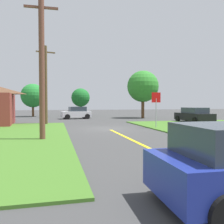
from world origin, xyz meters
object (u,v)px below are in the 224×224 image
Objects in this scene: oak_tree_left at (33,96)px; pine_tree_center at (81,98)px; stop_sign at (156,103)px; utility_pole_mid at (46,84)px; oak_tree_right at (143,87)px; car_on_crossroad at (194,115)px; utility_pole_near at (42,67)px; car_approaching_junction at (76,113)px.

oak_tree_left is 7.79m from pine_tree_center.
stop_sign is 23.95m from oak_tree_left.
utility_pole_mid is at bearing -80.52° from oak_tree_left.
oak_tree_right is (3.95, 13.53, 2.35)m from stop_sign.
utility_pole_near is (-15.05, -8.94, 3.24)m from car_on_crossroad.
car_on_crossroad is at bearing -4.47° from utility_pole_mid.
utility_pole_near is (-3.42, -18.53, 3.25)m from car_approaching_junction.
utility_pole_near is at bearing -125.05° from oak_tree_right.
car_on_crossroad is 15.58m from utility_pole_mid.
oak_tree_right is (-2.29, 9.25, 3.65)m from car_on_crossroad.
stop_sign is at bearing -80.08° from pine_tree_center.
oak_tree_left is (-2.75, 25.60, -0.76)m from utility_pole_near.
utility_pole_mid is 15.25m from oak_tree_right.
utility_pole_near is at bearing -100.18° from pine_tree_center.
oak_tree_left is (-2.58, 15.48, -0.64)m from utility_pole_mid.
stop_sign is 0.57× the size of oak_tree_left.
car_approaching_junction is (-11.63, 9.60, -0.00)m from car_on_crossroad.
oak_tree_left is 17.23m from oak_tree_right.
car_approaching_junction is (-5.39, 13.87, -1.31)m from stop_sign.
pine_tree_center is (4.87, 27.14, -0.99)m from utility_pole_near.
stop_sign is 0.37× the size of utility_pole_near.
stop_sign is 14.29m from oak_tree_right.
pine_tree_center reaches higher than car_approaching_junction.
utility_pole_near reaches higher than oak_tree_left.
utility_pole_near is 22.22m from oak_tree_right.
utility_pole_near is 27.60m from pine_tree_center.
car_approaching_junction is at bearing -48.88° from oak_tree_left.
pine_tree_center reaches higher than stop_sign.
car_approaching_junction is at bearing 79.54° from utility_pole_near.
pine_tree_center is at bearing 79.82° from utility_pole_near.
utility_pole_mid is at bearing 90.97° from utility_pole_near.
car_approaching_junction is at bearing -76.62° from stop_sign.
utility_pole_mid reaches higher than car_on_crossroad.
pine_tree_center is at bearing 73.49° from utility_pole_mid.
pine_tree_center is at bearing 26.36° from car_on_crossroad.
utility_pole_mid reaches higher than pine_tree_center.
pine_tree_center is at bearing 131.35° from oak_tree_right.
car_on_crossroad is 15.07m from car_approaching_junction.
oak_tree_left is at bearing 44.05° from car_on_crossroad.
pine_tree_center is (-10.17, 18.21, 2.25)m from car_on_crossroad.
car_approaching_junction is 9.71m from oak_tree_left.
car_on_crossroad is (6.24, 4.28, -1.30)m from stop_sign.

